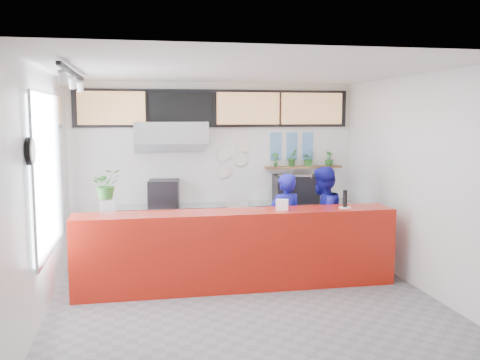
# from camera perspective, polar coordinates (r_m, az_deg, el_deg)

# --- Properties ---
(floor) EXTENTS (5.00, 5.00, 0.00)m
(floor) POSITION_cam_1_polar(r_m,az_deg,el_deg) (7.36, 0.28, -12.35)
(floor) COLOR slate
(floor) RESTS_ON ground
(ceiling) EXTENTS (5.00, 5.00, 0.00)m
(ceiling) POSITION_cam_1_polar(r_m,az_deg,el_deg) (6.97, 0.29, 11.63)
(ceiling) COLOR silver
(wall_back) EXTENTS (5.00, 0.00, 5.00)m
(wall_back) POSITION_cam_1_polar(r_m,az_deg,el_deg) (9.46, -2.67, 1.26)
(wall_back) COLOR white
(wall_back) RESTS_ON ground
(wall_left) EXTENTS (0.00, 5.00, 5.00)m
(wall_left) POSITION_cam_1_polar(r_m,az_deg,el_deg) (6.97, -20.31, -1.15)
(wall_left) COLOR white
(wall_left) RESTS_ON ground
(wall_right) EXTENTS (0.00, 5.00, 5.00)m
(wall_right) POSITION_cam_1_polar(r_m,az_deg,el_deg) (7.88, 18.41, -0.20)
(wall_right) COLOR white
(wall_right) RESTS_ON ground
(service_counter) EXTENTS (4.50, 0.60, 1.10)m
(service_counter) POSITION_cam_1_polar(r_m,az_deg,el_deg) (7.57, -0.31, -7.44)
(service_counter) COLOR #AC180C
(service_counter) RESTS_ON ground
(cream_band) EXTENTS (5.00, 0.02, 0.80)m
(cream_band) POSITION_cam_1_polar(r_m,az_deg,el_deg) (9.40, -2.70, 7.94)
(cream_band) COLOR beige
(cream_band) RESTS_ON wall_back
(prep_bench) EXTENTS (1.80, 0.60, 0.90)m
(prep_bench) POSITION_cam_1_polar(r_m,az_deg,el_deg) (9.24, -7.30, -5.51)
(prep_bench) COLOR #B2B5BA
(prep_bench) RESTS_ON ground
(panini_oven) EXTENTS (0.56, 0.56, 0.45)m
(panini_oven) POSITION_cam_1_polar(r_m,az_deg,el_deg) (9.12, -8.13, -1.40)
(panini_oven) COLOR black
(panini_oven) RESTS_ON prep_bench
(extraction_hood) EXTENTS (1.20, 0.70, 0.35)m
(extraction_hood) POSITION_cam_1_polar(r_m,az_deg,el_deg) (8.99, -7.44, 5.07)
(extraction_hood) COLOR #B2B5BA
(extraction_hood) RESTS_ON ceiling
(hood_lip) EXTENTS (1.20, 0.69, 0.31)m
(hood_lip) POSITION_cam_1_polar(r_m,az_deg,el_deg) (8.99, -7.42, 3.80)
(hood_lip) COLOR #B2B5BA
(hood_lip) RESTS_ON ceiling
(right_bench) EXTENTS (1.80, 0.60, 0.90)m
(right_bench) POSITION_cam_1_polar(r_m,az_deg,el_deg) (9.66, 6.50, -4.97)
(right_bench) COLOR #B2B5BA
(right_bench) RESTS_ON ground
(espresso_machine) EXTENTS (0.78, 0.58, 0.48)m
(espresso_machine) POSITION_cam_1_polar(r_m,az_deg,el_deg) (9.51, 5.94, -0.92)
(espresso_machine) COLOR black
(espresso_machine) RESTS_ON right_bench
(espresso_tray) EXTENTS (0.68, 0.57, 0.05)m
(espresso_tray) POSITION_cam_1_polar(r_m,az_deg,el_deg) (9.48, 5.96, 0.49)
(espresso_tray) COLOR silver
(espresso_tray) RESTS_ON espresso_machine
(herb_shelf) EXTENTS (1.40, 0.18, 0.04)m
(herb_shelf) POSITION_cam_1_polar(r_m,az_deg,el_deg) (9.72, 6.79, 1.37)
(herb_shelf) COLOR brown
(herb_shelf) RESTS_ON wall_back
(menu_board_far_left) EXTENTS (1.10, 0.10, 0.55)m
(menu_board_far_left) POSITION_cam_1_polar(r_m,az_deg,el_deg) (9.20, -13.54, 7.47)
(menu_board_far_left) COLOR tan
(menu_board_far_left) RESTS_ON wall_back
(menu_board_mid_left) EXTENTS (1.10, 0.10, 0.55)m
(menu_board_mid_left) POSITION_cam_1_polar(r_m,az_deg,el_deg) (9.23, -6.26, 7.61)
(menu_board_mid_left) COLOR black
(menu_board_mid_left) RESTS_ON wall_back
(menu_board_mid_right) EXTENTS (1.10, 0.10, 0.55)m
(menu_board_mid_right) POSITION_cam_1_polar(r_m,az_deg,el_deg) (9.40, 0.87, 7.64)
(menu_board_mid_right) COLOR tan
(menu_board_mid_right) RESTS_ON wall_back
(menu_board_far_right) EXTENTS (1.10, 0.10, 0.55)m
(menu_board_far_right) POSITION_cam_1_polar(r_m,az_deg,el_deg) (9.70, 7.65, 7.55)
(menu_board_far_right) COLOR tan
(menu_board_far_right) RESTS_ON wall_back
(soffit) EXTENTS (4.80, 0.04, 0.65)m
(soffit) POSITION_cam_1_polar(r_m,az_deg,el_deg) (9.37, -2.67, 7.63)
(soffit) COLOR black
(soffit) RESTS_ON wall_back
(window_pane) EXTENTS (0.04, 2.20, 1.90)m
(window_pane) POSITION_cam_1_polar(r_m,az_deg,el_deg) (7.24, -19.76, 0.74)
(window_pane) COLOR silver
(window_pane) RESTS_ON wall_left
(window_frame) EXTENTS (0.03, 2.30, 2.00)m
(window_frame) POSITION_cam_1_polar(r_m,az_deg,el_deg) (7.23, -19.61, 0.75)
(window_frame) COLOR #B2B5BA
(window_frame) RESTS_ON wall_left
(wall_clock_rim) EXTENTS (0.05, 0.30, 0.30)m
(wall_clock_rim) POSITION_cam_1_polar(r_m,az_deg,el_deg) (6.03, -21.52, 2.87)
(wall_clock_rim) COLOR black
(wall_clock_rim) RESTS_ON wall_left
(wall_clock_face) EXTENTS (0.02, 0.26, 0.26)m
(wall_clock_face) POSITION_cam_1_polar(r_m,az_deg,el_deg) (6.02, -21.24, 2.88)
(wall_clock_face) COLOR white
(wall_clock_face) RESTS_ON wall_left
(track_rail) EXTENTS (0.05, 2.40, 0.04)m
(track_rail) POSITION_cam_1_polar(r_m,az_deg,el_deg) (6.88, -17.47, 10.89)
(track_rail) COLOR black
(track_rail) RESTS_ON ceiling
(dec_plate_a) EXTENTS (0.24, 0.03, 0.24)m
(dec_plate_a) POSITION_cam_1_polar(r_m,az_deg,el_deg) (9.43, -1.75, 2.77)
(dec_plate_a) COLOR silver
(dec_plate_a) RESTS_ON wall_back
(dec_plate_b) EXTENTS (0.24, 0.03, 0.24)m
(dec_plate_b) POSITION_cam_1_polar(r_m,az_deg,el_deg) (9.49, 0.04, 2.19)
(dec_plate_b) COLOR silver
(dec_plate_b) RESTS_ON wall_back
(dec_plate_c) EXTENTS (0.24, 0.03, 0.24)m
(dec_plate_c) POSITION_cam_1_polar(r_m,az_deg,el_deg) (9.46, -1.75, 0.95)
(dec_plate_c) COLOR silver
(dec_plate_c) RESTS_ON wall_back
(dec_plate_d) EXTENTS (0.24, 0.03, 0.24)m
(dec_plate_d) POSITION_cam_1_polar(r_m,az_deg,el_deg) (9.48, 0.34, 3.70)
(dec_plate_d) COLOR silver
(dec_plate_d) RESTS_ON wall_back
(photo_frame_a) EXTENTS (0.20, 0.02, 0.25)m
(photo_frame_a) POSITION_cam_1_polar(r_m,az_deg,el_deg) (9.62, 3.84, 4.33)
(photo_frame_a) COLOR #598CBF
(photo_frame_a) RESTS_ON wall_back
(photo_frame_b) EXTENTS (0.20, 0.02, 0.25)m
(photo_frame_b) POSITION_cam_1_polar(r_m,az_deg,el_deg) (9.70, 5.56, 4.33)
(photo_frame_b) COLOR #598CBF
(photo_frame_b) RESTS_ON wall_back
(photo_frame_c) EXTENTS (0.20, 0.02, 0.25)m
(photo_frame_c) POSITION_cam_1_polar(r_m,az_deg,el_deg) (9.79, 7.25, 4.33)
(photo_frame_c) COLOR #598CBF
(photo_frame_c) RESTS_ON wall_back
(photo_frame_d) EXTENTS (0.20, 0.02, 0.25)m
(photo_frame_d) POSITION_cam_1_polar(r_m,az_deg,el_deg) (9.64, 3.83, 2.84)
(photo_frame_d) COLOR #598CBF
(photo_frame_d) RESTS_ON wall_back
(photo_frame_e) EXTENTS (0.20, 0.02, 0.25)m
(photo_frame_e) POSITION_cam_1_polar(r_m,az_deg,el_deg) (9.72, 5.54, 2.86)
(photo_frame_e) COLOR #598CBF
(photo_frame_e) RESTS_ON wall_back
(photo_frame_f) EXTENTS (0.20, 0.02, 0.25)m
(photo_frame_f) POSITION_cam_1_polar(r_m,az_deg,el_deg) (9.81, 7.23, 2.87)
(photo_frame_f) COLOR #598CBF
(photo_frame_f) RESTS_ON wall_back
(staff_center) EXTENTS (0.64, 0.50, 1.55)m
(staff_center) POSITION_cam_1_polar(r_m,az_deg,el_deg) (8.29, 4.81, -4.63)
(staff_center) COLOR #161697
(staff_center) RESTS_ON ground
(staff_right) EXTENTS (1.01, 0.98, 1.64)m
(staff_right) POSITION_cam_1_polar(r_m,az_deg,el_deg) (8.47, 8.73, -4.12)
(staff_right) COLOR #161697
(staff_right) RESTS_ON ground
(herb_a) EXTENTS (0.14, 0.10, 0.26)m
(herb_a) POSITION_cam_1_polar(r_m,az_deg,el_deg) (9.56, 3.80, 2.20)
(herb_a) COLOR #2B6E26
(herb_a) RESTS_ON herb_shelf
(herb_b) EXTENTS (0.22, 0.20, 0.32)m
(herb_b) POSITION_cam_1_polar(r_m,az_deg,el_deg) (9.64, 5.63, 2.40)
(herb_b) COLOR #2B6E26
(herb_b) RESTS_ON herb_shelf
(herb_c) EXTENTS (0.29, 0.27, 0.27)m
(herb_c) POSITION_cam_1_polar(r_m,az_deg,el_deg) (9.74, 7.34, 2.29)
(herb_c) COLOR #2B6E26
(herb_c) RESTS_ON herb_shelf
(herb_d) EXTENTS (0.19, 0.18, 0.26)m
(herb_d) POSITION_cam_1_polar(r_m,az_deg,el_deg) (9.86, 9.47, 2.28)
(herb_d) COLOR #2B6E26
(herb_d) RESTS_ON herb_shelf
(glass_vase) EXTENTS (0.26, 0.26, 0.25)m
(glass_vase) POSITION_cam_1_polar(r_m,az_deg,el_deg) (7.30, -13.98, -2.78)
(glass_vase) COLOR white
(glass_vase) RESTS_ON service_counter
(basil_vase) EXTENTS (0.44, 0.41, 0.40)m
(basil_vase) POSITION_cam_1_polar(r_m,az_deg,el_deg) (7.25, -14.05, -0.46)
(basil_vase) COLOR #2B6E26
(basil_vase) RESTS_ON glass_vase
(napkin_holder) EXTENTS (0.20, 0.16, 0.15)m
(napkin_holder) POSITION_cam_1_polar(r_m,az_deg,el_deg) (7.56, 4.51, -2.64)
(napkin_holder) COLOR white
(napkin_holder) RESTS_ON service_counter
(white_plate) EXTENTS (0.23, 0.23, 0.01)m
(white_plate) POSITION_cam_1_polar(r_m,az_deg,el_deg) (7.85, 11.11, -2.90)
(white_plate) COLOR white
(white_plate) RESTS_ON service_counter
(pepper_mill) EXTENTS (0.07, 0.07, 0.25)m
(pepper_mill) POSITION_cam_1_polar(r_m,az_deg,el_deg) (7.83, 11.13, -1.95)
(pepper_mill) COLOR black
(pepper_mill) RESTS_ON white_plate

